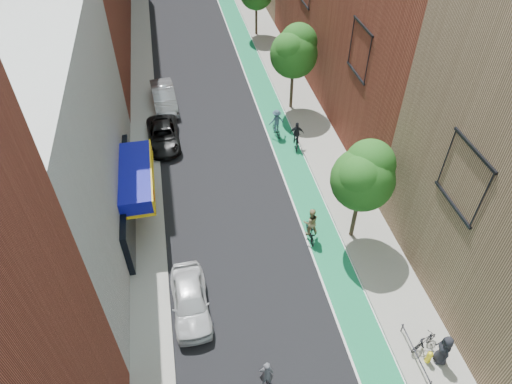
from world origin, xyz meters
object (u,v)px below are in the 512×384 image
parked_car_black (163,135)px  parked_car_silver (164,97)px  cyclist_lane_near (310,226)px  cyclist_lane_mid (297,138)px  cyclist_lane_far (276,124)px  pedestrian (444,350)px  parked_car_white (190,300)px  cyclist_lead (267,381)px  fire_hydrant (429,357)px

parked_car_black → parked_car_silver: (0.33, 5.03, 0.14)m
cyclist_lane_near → cyclist_lane_mid: (1.50, 8.54, -0.15)m
parked_car_black → parked_car_silver: 5.04m
cyclist_lane_near → cyclist_lane_far: size_ratio=1.05×
cyclist_lane_far → pedestrian: 19.06m
parked_car_white → cyclist_lead: size_ratio=2.16×
parked_car_black → pedestrian: pedestrian is taller
parked_car_silver → cyclist_lead: cyclist_lead is taller
pedestrian → parked_car_silver: bearing=-147.5°
cyclist_lane_mid → pedestrian: 17.15m
parked_car_white → fire_hydrant: 11.42m
pedestrian → parked_car_white: bearing=-106.8°
cyclist_lane_mid → cyclist_lane_far: bearing=-45.0°
cyclist_lane_mid → pedestrian: size_ratio=1.11×
parked_car_white → fire_hydrant: size_ratio=5.85×
parked_car_black → cyclist_lane_mid: 9.59m
cyclist_lane_mid → pedestrian: bearing=111.5°
parked_car_black → cyclist_lead: size_ratio=2.35×
cyclist_lead → fire_hydrant: 7.45m
cyclist_lane_mid → cyclist_lane_far: 2.08m
parked_car_white → parked_car_black: parked_car_white is taller
parked_car_white → pedestrian: 11.94m
cyclist_lane_far → parked_car_white: bearing=54.1°
parked_car_white → cyclist_lead: 5.46m
parked_car_white → parked_car_silver: bearing=89.8°
parked_car_silver → parked_car_black: bearing=-97.8°
cyclist_lead → cyclist_lane_mid: cyclist_lead is taller
parked_car_white → cyclist_lane_mid: bearing=53.1°
pedestrian → fire_hydrant: bearing=-86.1°
parked_car_silver → pedestrian: (11.15, -24.37, 0.24)m
parked_car_black → fire_hydrant: size_ratio=6.37×
pedestrian → fire_hydrant: size_ratio=2.39×
parked_car_silver → pedestrian: pedestrian is taller
parked_car_white → cyclist_lane_far: (7.60, 13.79, 0.20)m
cyclist_lead → cyclist_lane_near: size_ratio=0.95×
parked_car_black → cyclist_lane_near: cyclist_lane_near is taller
parked_car_silver → fire_hydrant: (10.59, -24.33, -0.26)m
cyclist_lane_near → pedestrian: (3.68, -8.47, 0.13)m
parked_car_white → pedestrian: bearing=-25.8°
cyclist_lane_mid → parked_car_silver: bearing=-25.2°
parked_car_white → cyclist_lane_mid: (8.66, 12.01, 0.02)m
parked_car_silver → cyclist_lane_near: cyclist_lane_near is taller
parked_car_black → parked_car_silver: bearing=85.7°
parked_car_silver → pedestrian: 26.80m
parked_car_silver → cyclist_lane_near: 17.57m
parked_car_silver → cyclist_lane_far: cyclist_lane_far is taller
fire_hydrant → cyclist_lane_near: bearing=110.3°
cyclist_lane_far → pedestrian: (3.24, -18.79, 0.10)m
parked_car_white → pedestrian: pedestrian is taller
parked_car_silver → cyclist_lane_near: size_ratio=2.29×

